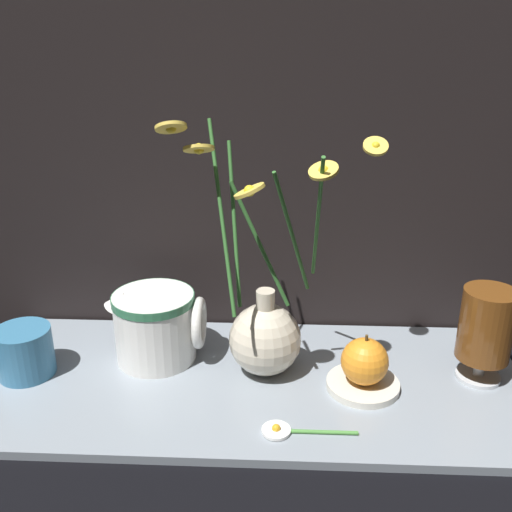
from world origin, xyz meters
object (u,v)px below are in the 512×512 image
Objects in this scene: yellow_mug at (23,352)px; tea_glass at (486,327)px; ceramic_pitcher at (156,323)px; orange_fruit at (365,361)px; vase_with_flowers at (265,331)px.

tea_glass is (0.64, 0.02, 0.05)m from yellow_mug.
tea_glass is (0.46, -0.03, 0.02)m from ceramic_pitcher.
orange_fruit is at bearing -12.30° from ceramic_pitcher.
ceramic_pitcher is at bearing 175.85° from tea_glass.
orange_fruit is (-0.17, -0.03, -0.04)m from tea_glass.
vase_with_flowers reaches higher than yellow_mug.
orange_fruit is at bearing -1.69° from yellow_mug.
tea_glass is at bearing -0.77° from vase_with_flowers.
tea_glass is 1.88× the size of orange_fruit.
vase_with_flowers is 2.52× the size of ceramic_pitcher.
ceramic_pitcher reaches higher than orange_fruit.
vase_with_flowers is 5.01× the size of orange_fruit.
ceramic_pitcher is 1.99× the size of orange_fruit.
yellow_mug is 0.62× the size of ceramic_pitcher.
vase_with_flowers reaches higher than tea_glass.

